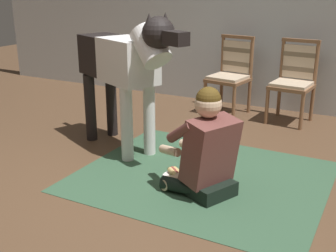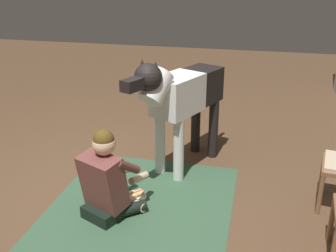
{
  "view_description": "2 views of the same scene",
  "coord_description": "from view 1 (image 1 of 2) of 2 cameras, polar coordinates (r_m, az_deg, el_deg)",
  "views": [
    {
      "loc": [
        1.59,
        -2.75,
        1.61
      ],
      "look_at": [
        0.01,
        0.22,
        0.48
      ],
      "focal_mm": 45.66,
      "sensor_mm": 36.0,
      "label": 1
    },
    {
      "loc": [
        3.43,
        1.43,
        2.24
      ],
      "look_at": [
        -0.34,
        0.54,
        0.66
      ],
      "focal_mm": 43.02,
      "sensor_mm": 36.0,
      "label": 2
    }
  ],
  "objects": [
    {
      "name": "area_rug",
      "position": [
        3.77,
        4.55,
        -6.69
      ],
      "size": [
        2.08,
        1.76,
        0.01
      ],
      "primitive_type": "cube",
      "color": "#35573D",
      "rests_on": "ground"
    },
    {
      "name": "dining_chair_right_of_pair",
      "position": [
        5.36,
        16.54,
        6.29
      ],
      "size": [
        0.5,
        0.5,
        0.98
      ],
      "color": "brown",
      "rests_on": "ground"
    },
    {
      "name": "person_sitting_on_floor",
      "position": [
        3.36,
        5.08,
        -3.33
      ],
      "size": [
        0.72,
        0.62,
        0.88
      ],
      "color": "black",
      "rests_on": "ground"
    },
    {
      "name": "ground_plane",
      "position": [
        3.56,
        -1.86,
        -8.37
      ],
      "size": [
        15.44,
        15.44,
        0.0
      ],
      "primitive_type": "plane",
      "color": "brown"
    },
    {
      "name": "dining_chair_left_of_pair",
      "position": [
        5.56,
        8.5,
        7.28
      ],
      "size": [
        0.52,
        0.53,
        0.98
      ],
      "color": "brown",
      "rests_on": "ground"
    },
    {
      "name": "back_wall",
      "position": [
        5.84,
        12.62,
        15.08
      ],
      "size": [
        8.92,
        0.1,
        2.6
      ],
      "primitive_type": "cube",
      "color": "#B4BABE",
      "rests_on": "ground"
    },
    {
      "name": "hot_dog_on_plate",
      "position": [
        3.75,
        1.05,
        -6.42
      ],
      "size": [
        0.23,
        0.23,
        0.06
      ],
      "color": "white",
      "rests_on": "ground"
    },
    {
      "name": "large_dog",
      "position": [
        4.12,
        -5.88,
        8.24
      ],
      "size": [
        1.58,
        0.83,
        1.38
      ],
      "color": "silver",
      "rests_on": "ground"
    }
  ]
}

